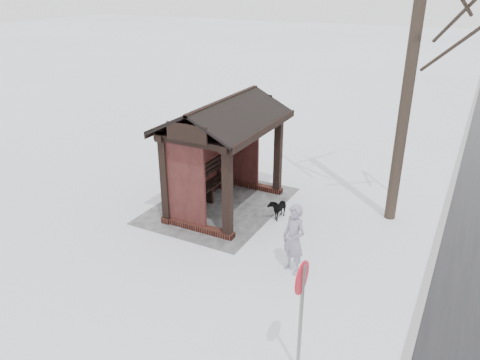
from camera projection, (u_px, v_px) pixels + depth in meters
name	position (u px, v px, depth m)	size (l,w,h in m)	color
ground	(226.00, 207.00, 13.13)	(120.00, 120.00, 0.00)	white
kerb	(434.00, 256.00, 10.78)	(120.00, 0.15, 0.06)	gray
trampled_patch	(220.00, 205.00, 13.22)	(4.20, 3.20, 0.02)	gray
bus_shelter	(220.00, 132.00, 12.35)	(3.60, 2.40, 3.09)	#331512
pedestrian	(294.00, 239.00, 9.93)	(0.58, 0.38, 1.59)	gray
dog	(278.00, 208.00, 12.45)	(0.31, 0.68, 0.58)	black
road_sign	(301.00, 294.00, 7.05)	(0.53, 0.09, 2.06)	slate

